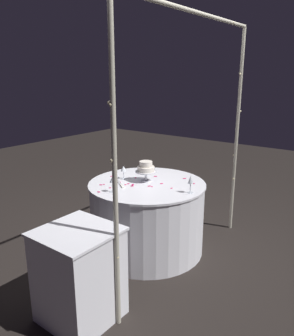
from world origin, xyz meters
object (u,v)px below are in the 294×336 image
object	(u,v)px
main_table	(147,216)
cake_knife	(120,184)
wine_glass_0	(113,181)
wine_glass_2	(123,169)
tiered_cake	(146,168)
decorative_arch	(193,111)
wine_glass_1	(191,181)
side_table	(79,275)

from	to	relation	value
main_table	cake_knife	size ratio (longest dim) A/B	4.78
wine_glass_0	wine_glass_2	xyz separation A→B (m)	(-0.38, -0.19, -0.01)
main_table	tiered_cake	world-z (taller)	tiered_cake
tiered_cake	wine_glass_0	bearing A→B (deg)	-5.89
wine_glass_0	wine_glass_2	world-z (taller)	wine_glass_0
decorative_arch	main_table	xyz separation A→B (m)	(0.00, -0.50, -1.13)
tiered_cake	wine_glass_1	distance (m)	0.55
wine_glass_1	cake_knife	distance (m)	0.73
main_table	cake_knife	bearing A→B (deg)	-43.26
wine_glass_1	wine_glass_2	xyz separation A→B (m)	(0.04, -0.79, -0.02)
side_table	tiered_cake	xyz separation A→B (m)	(-1.19, -0.28, 0.52)
tiered_cake	side_table	bearing A→B (deg)	13.18
wine_glass_1	tiered_cake	bearing A→B (deg)	-93.91
main_table	wine_glass_2	bearing A→B (deg)	-83.00
wine_glass_0	cake_knife	xyz separation A→B (m)	(-0.21, -0.09, -0.11)
tiered_cake	wine_glass_2	world-z (taller)	tiered_cake
decorative_arch	side_table	bearing A→B (deg)	-13.34
decorative_arch	tiered_cake	bearing A→B (deg)	-94.45
decorative_arch	wine_glass_1	world-z (taller)	decorative_arch
decorative_arch	wine_glass_1	xyz separation A→B (m)	(-0.01, -0.00, -0.64)
wine_glass_2	cake_knife	world-z (taller)	wine_glass_2
wine_glass_0	cake_knife	size ratio (longest dim) A/B	0.60
side_table	tiered_cake	size ratio (longest dim) A/B	3.32
side_table	wine_glass_2	world-z (taller)	wine_glass_2
side_table	tiered_cake	distance (m)	1.33
wine_glass_1	cake_knife	size ratio (longest dim) A/B	0.67
decorative_arch	side_table	world-z (taller)	decorative_arch
decorative_arch	cake_knife	xyz separation A→B (m)	(0.20, -0.69, -0.75)
main_table	decorative_arch	bearing A→B (deg)	90.10
decorative_arch	main_table	distance (m)	1.24
wine_glass_0	main_table	bearing A→B (deg)	167.09
main_table	tiered_cake	xyz separation A→B (m)	(-0.04, -0.05, 0.51)
wine_glass_0	wine_glass_1	distance (m)	0.73
main_table	cake_knife	world-z (taller)	cake_knife
main_table	wine_glass_2	distance (m)	0.56
decorative_arch	cake_knife	size ratio (longest dim) A/B	9.21
side_table	wine_glass_1	xyz separation A→B (m)	(-1.16, 0.27, 0.50)
decorative_arch	wine_glass_1	size ratio (longest dim) A/B	13.72
tiered_cake	wine_glass_2	size ratio (longest dim) A/B	1.55
tiered_cake	wine_glass_1	world-z (taller)	tiered_cake
decorative_arch	side_table	size ratio (longest dim) A/B	3.17
side_table	wine_glass_2	xyz separation A→B (m)	(-1.11, -0.52, 0.48)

